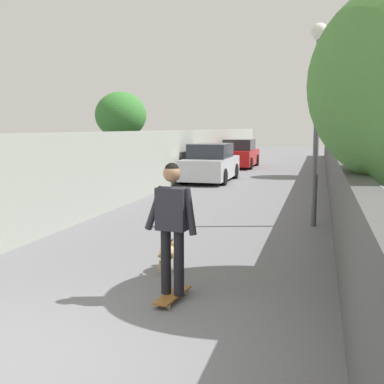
% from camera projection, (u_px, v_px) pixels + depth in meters
% --- Properties ---
extents(ground_plane, '(80.00, 80.00, 0.00)m').
position_uv_depth(ground_plane, '(248.00, 188.00, 18.04)').
color(ground_plane, slate).
extents(wall_left, '(48.00, 0.30, 2.08)m').
position_uv_depth(wall_left, '(153.00, 162.00, 16.73)').
color(wall_left, '#999E93').
rests_on(wall_left, ground).
extents(fence_right, '(48.00, 0.30, 1.61)m').
position_uv_depth(fence_right, '(335.00, 173.00, 15.28)').
color(fence_right, '#4C4C4C').
rests_on(fence_right, ground).
extents(tree_right_mid, '(2.12, 2.12, 4.81)m').
position_uv_depth(tree_right_mid, '(353.00, 94.00, 21.42)').
color(tree_right_mid, brown).
rests_on(tree_right_mid, ground).
extents(tree_left_far, '(1.85, 1.85, 3.47)m').
position_uv_depth(tree_left_far, '(121.00, 116.00, 17.88)').
color(tree_left_far, brown).
rests_on(tree_left_far, ground).
extents(lamp_post, '(0.36, 0.36, 4.40)m').
position_uv_depth(lamp_post, '(318.00, 90.00, 10.67)').
color(lamp_post, '#4C4C51').
rests_on(lamp_post, ground).
extents(skateboard, '(0.82, 0.30, 0.08)m').
position_uv_depth(skateboard, '(173.00, 295.00, 6.29)').
color(skateboard, brown).
rests_on(skateboard, ground).
extents(person_skateboarder, '(0.27, 0.72, 1.68)m').
position_uv_depth(person_skateboarder, '(172.00, 218.00, 6.16)').
color(person_skateboarder, black).
rests_on(person_skateboarder, skateboard).
extents(dog, '(1.62, 0.61, 1.06)m').
position_uv_depth(dog, '(169.00, 252.00, 7.63)').
color(dog, tan).
rests_on(dog, ground).
extents(car_near, '(4.21, 1.80, 1.54)m').
position_uv_depth(car_near, '(211.00, 164.00, 20.16)').
color(car_near, silver).
rests_on(car_near, ground).
extents(car_far, '(4.24, 1.80, 1.54)m').
position_uv_depth(car_far, '(239.00, 154.00, 27.25)').
color(car_far, '#B71414').
rests_on(car_far, ground).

